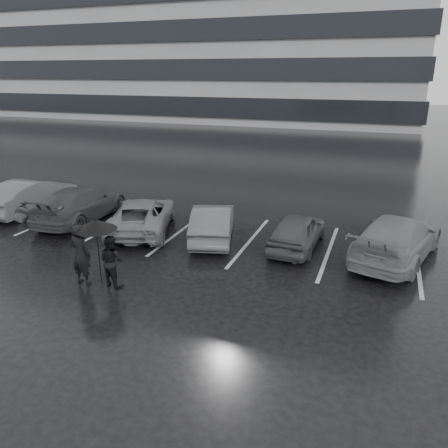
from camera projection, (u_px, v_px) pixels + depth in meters
ground at (208, 266)px, 13.70m from camera, size 160.00×160.00×0.00m
office_building at (190, 4)px, 58.65m from camera, size 61.00×26.00×29.00m
car_main at (297, 231)px, 14.97m from camera, size 1.61×3.65×1.22m
car_west_a at (213, 222)px, 15.75m from camera, size 2.44×4.12×1.28m
car_west_b at (142, 215)px, 16.57m from camera, size 3.47×4.94×1.25m
car_west_c at (81, 204)px, 17.79m from camera, size 2.12×4.83×1.38m
car_west_d at (31, 196)px, 18.82m from camera, size 1.66×4.37×1.42m
car_east at (397, 238)px, 14.05m from camera, size 3.24×5.26×1.42m
pedestrian_left at (81, 255)px, 12.31m from camera, size 0.68×0.47×1.79m
pedestrian_right at (112, 261)px, 12.25m from camera, size 0.85×0.73×1.51m
umbrella at (96, 225)px, 12.05m from camera, size 1.16×1.16×1.96m
stall_stripes at (213, 236)px, 16.17m from camera, size 19.72×5.00×0.00m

